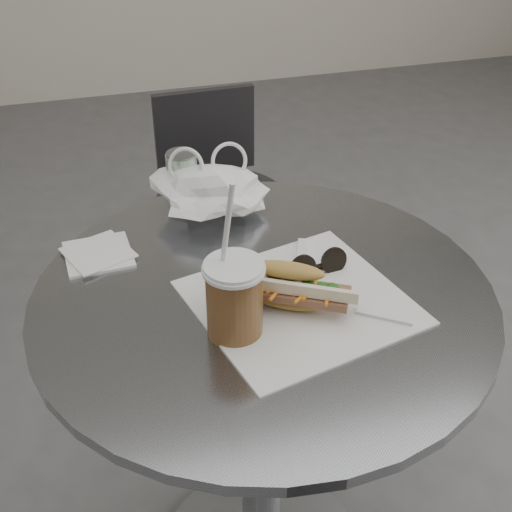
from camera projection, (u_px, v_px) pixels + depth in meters
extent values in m
cylinder|color=slate|center=(262.00, 445.00, 1.37)|extent=(0.08, 0.08, 0.71)
cylinder|color=slate|center=(263.00, 298.00, 1.17)|extent=(0.76, 0.76, 0.02)
cylinder|color=#2E2D30|center=(225.00, 319.00, 2.25)|extent=(0.33, 0.33, 0.02)
cylinder|color=#2E2D30|center=(224.00, 265.00, 2.13)|extent=(0.06, 0.06, 0.44)
cylinder|color=#2E2D30|center=(221.00, 201.00, 2.00)|extent=(0.37, 0.37, 0.02)
cube|color=#2E2D30|center=(205.00, 132.00, 2.06)|extent=(0.29, 0.03, 0.25)
cube|color=white|center=(300.00, 302.00, 1.14)|extent=(0.38, 0.37, 0.00)
ellipsoid|color=tan|center=(289.00, 300.00, 1.12)|extent=(0.24, 0.18, 0.02)
cube|color=brown|center=(289.00, 291.00, 1.11)|extent=(0.19, 0.14, 0.01)
ellipsoid|color=tan|center=(288.00, 274.00, 1.10)|extent=(0.24, 0.18, 0.04)
cylinder|color=brown|center=(234.00, 302.00, 1.05)|extent=(0.08, 0.08, 0.11)
cylinder|color=white|center=(234.00, 268.00, 1.02)|extent=(0.09, 0.09, 0.01)
cylinder|color=white|center=(225.00, 241.00, 0.99)|extent=(0.02, 0.06, 0.21)
cylinder|color=black|center=(303.00, 268.00, 1.18)|extent=(0.05, 0.02, 0.05)
cylinder|color=black|center=(334.00, 261.00, 1.20)|extent=(0.05, 0.02, 0.05)
cube|color=black|center=(318.00, 267.00, 1.19)|extent=(0.02, 0.01, 0.00)
cube|color=white|center=(98.00, 255.00, 1.25)|extent=(0.12, 0.12, 0.01)
cube|color=white|center=(98.00, 253.00, 1.25)|extent=(0.14, 0.14, 0.00)
cylinder|color=#5C9E5F|center=(182.00, 180.00, 1.36)|extent=(0.06, 0.06, 0.11)
cylinder|color=slate|center=(181.00, 154.00, 1.33)|extent=(0.06, 0.06, 0.00)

